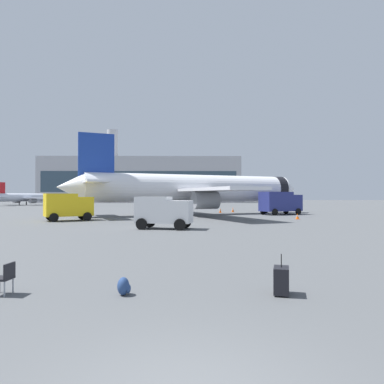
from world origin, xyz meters
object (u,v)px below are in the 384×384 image
Objects in this scene: traveller_backpack at (124,286)px; airplane_at_gate at (194,189)px; airplane_taxiing at (26,197)px; rolling_suitcase at (281,280)px; cargo_van at (163,211)px; safety_cone_far at (233,210)px; gate_chair at (5,276)px; safety_cone_near at (297,216)px; service_truck at (68,206)px; safety_cone_mid at (220,210)px; fuel_truck at (280,202)px.

airplane_at_gate is at bearing 86.16° from traveller_backpack.
rolling_suitcase is at bearing -61.62° from airplane_taxiing.
cargo_van is 19.12m from rolling_suitcase.
gate_chair reaches higher than safety_cone_far.
gate_chair is (40.14, -88.09, -1.64)m from airplane_taxiing.
airplane_at_gate is at bearing 82.17° from cargo_van.
safety_cone_far is at bearing 106.84° from safety_cone_near.
safety_cone_far reaches higher than safety_cone_near.
service_truck is 31.76m from rolling_suitcase.
cargo_van is 9.84× the size of traveller_backpack.
rolling_suitcase reaches higher than safety_cone_mid.
airplane_at_gate is at bearing -179.73° from fuel_truck.
airplane_taxiing is at bearing 139.93° from fuel_truck.
safety_cone_mid is at bearing 145.39° from fuel_truck.
safety_cone_near is at bearing -64.14° from safety_cone_mid.
airplane_taxiing is at bearing 121.81° from cargo_van.
service_truck is 27.46m from safety_cone_far.
rolling_suitcase is (15.28, -27.81, -1.22)m from service_truck.
traveller_backpack is at bearing -68.39° from service_truck.
safety_cone_mid is (17.92, 16.86, -1.26)m from service_truck.
airplane_at_gate is 48.74× the size of safety_cone_mid.
gate_chair reaches higher than safety_cone_near.
service_truck is at bearing -137.18° from safety_cone_far.
service_truck reaches higher than safety_cone_far.
safety_cone_far is (-5.72, 7.25, -1.39)m from fuel_truck.
safety_cone_mid is 0.92× the size of safety_cone_far.
fuel_truck reaches higher than rolling_suitcase.
airplane_at_gate is 6.53× the size of service_truck.
airplane_at_gate reaches higher than safety_cone_near.
service_truck is 14.23m from cargo_van.
gate_chair is (-12.34, -46.38, 0.12)m from safety_cone_far.
airplane_taxiing is 27.95× the size of safety_cone_mid.
safety_cone_far is at bearing 42.82° from service_truck.
service_truck is 28.25m from fuel_truck.
safety_cone_far is 0.70× the size of rolling_suitcase.
fuel_truck is at bearing 53.93° from cargo_van.
airplane_taxiing reaches higher than cargo_van.
fuel_truck is 8.39× the size of safety_cone_far.
airplane_at_gate reaches higher than cargo_van.
safety_cone_mid is at bearing 86.61° from rolling_suitcase.
service_truck is 10.94× the size of traveller_backpack.
traveller_backpack is (-9.11, -46.45, -0.15)m from safety_cone_far.
airplane_taxiing is 68.48m from service_truck.
airplane_taxiing is 98.27m from traveller_backpack.
traveller_backpack is (-2.63, -39.14, -3.42)m from airplane_at_gate.
fuel_truck is 9.70m from safety_cone_near.
fuel_truck is (25.85, 11.39, 0.16)m from service_truck.
airplane_taxiing is at bearing 139.14° from safety_cone_mid.
service_truck is at bearing -175.87° from safety_cone_near.
cargo_van is at bearing 103.54° from rolling_suitcase.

